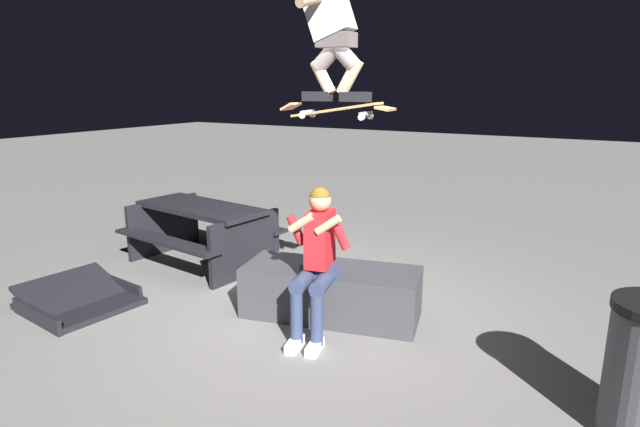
% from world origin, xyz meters
% --- Properties ---
extents(ground_plane, '(40.00, 40.00, 0.00)m').
position_xyz_m(ground_plane, '(0.00, 0.00, 0.00)').
color(ground_plane, slate).
extents(ledge_box_main, '(1.79, 1.01, 0.49)m').
position_xyz_m(ledge_box_main, '(-0.20, -0.07, 0.25)').
color(ledge_box_main, '#38383D').
rests_on(ledge_box_main, ground).
extents(person_sitting_on_ledge, '(0.59, 0.78, 1.33)m').
position_xyz_m(person_sitting_on_ledge, '(-0.26, 0.31, 0.74)').
color(person_sitting_on_ledge, '#2D3856').
rests_on(person_sitting_on_ledge, ground).
extents(skateboard, '(1.03, 0.23, 0.15)m').
position_xyz_m(skateboard, '(-0.31, 0.06, 1.99)').
color(skateboard, '#AD8451').
extents(skater_airborne, '(0.62, 0.89, 1.12)m').
position_xyz_m(skater_airborne, '(-0.25, 0.06, 2.67)').
color(skater_airborne, black).
extents(kicker_ramp, '(1.09, 1.07, 0.33)m').
position_xyz_m(kicker_ramp, '(2.12, 1.01, 0.05)').
color(kicker_ramp, black).
rests_on(kicker_ramp, ground).
extents(picnic_table_back, '(1.86, 1.55, 0.75)m').
position_xyz_m(picnic_table_back, '(1.96, -0.64, 0.50)').
color(picnic_table_back, black).
rests_on(picnic_table_back, ground).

